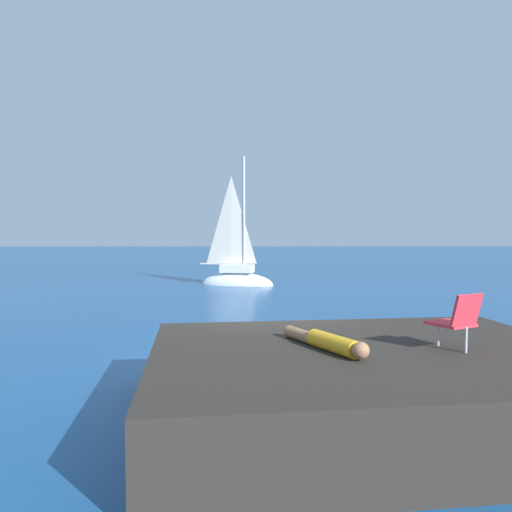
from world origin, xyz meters
The scene contains 7 objects.
ground_plane centered at (0.00, 0.00, 0.00)m, with size 160.00×160.00×0.00m, color navy.
shore_ledge centered at (1.37, -3.44, 0.50)m, with size 6.02×4.50×1.00m, color #2D2823.
boulder_seaward centered at (2.75, -1.45, 0.00)m, with size 0.95×0.76×0.52m, color #312720.
boulder_inland centered at (-1.15, -0.92, 0.00)m, with size 1.25×1.00×0.69m, color #292723.
sailboat_near centered at (-0.84, 13.98, 0.38)m, with size 3.82×2.06×6.92m.
person_sunbather centered at (0.77, -3.53, 1.11)m, with size 0.97×1.61×0.25m.
beach_chair centered at (2.54, -3.58, 1.44)m, with size 0.70×0.75×0.80m.
Camera 1 is at (-0.33, -10.15, 2.61)m, focal length 34.34 mm.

